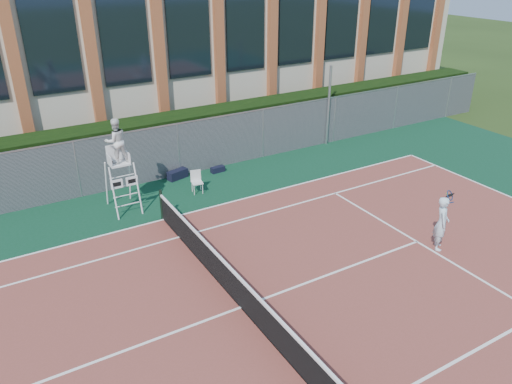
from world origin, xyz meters
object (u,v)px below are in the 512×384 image
plastic_chair (196,180)px  tennis_player (442,223)px  steel_pole (329,106)px  umpire_chair (116,144)px

plastic_chair → tennis_player: bearing=-57.7°
steel_pole → umpire_chair: size_ratio=1.10×
steel_pole → plastic_chair: steel_pole is taller
umpire_chair → tennis_player: (7.58, -7.61, -1.57)m
tennis_player → umpire_chair: bearing=134.9°
plastic_chair → umpire_chair: bearing=178.4°
plastic_chair → tennis_player: tennis_player is taller
steel_pole → tennis_player: 9.74m
steel_pole → plastic_chair: size_ratio=4.30×
umpire_chair → plastic_chair: 3.44m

